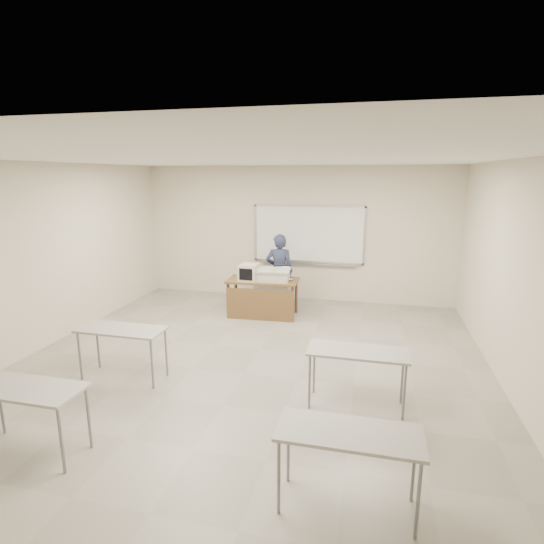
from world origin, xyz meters
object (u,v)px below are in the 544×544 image
(laptop, at_px, (284,276))
(whiteboard, at_px, (309,235))
(keyboard, at_px, (263,269))
(presenter, at_px, (279,271))
(instructor_desk, at_px, (261,291))
(mouse, at_px, (290,279))
(podium, at_px, (272,293))
(crt_monitor, at_px, (249,272))

(laptop, bearing_deg, whiteboard, 53.97)
(keyboard, height_order, presenter, presenter)
(instructor_desk, bearing_deg, whiteboard, 61.58)
(whiteboard, bearing_deg, instructor_desk, -115.32)
(mouse, bearing_deg, podium, 178.03)
(presenter, bearing_deg, podium, 82.80)
(mouse, distance_m, presenter, 0.66)
(whiteboard, xyz_separation_m, keyboard, (-0.65, -1.51, -0.49))
(presenter, bearing_deg, laptop, 106.53)
(whiteboard, bearing_deg, crt_monitor, -122.48)
(podium, xyz_separation_m, presenter, (0.00, 0.64, 0.30))
(instructor_desk, bearing_deg, keyboard, -37.97)
(presenter, bearing_deg, whiteboard, -129.99)
(whiteboard, distance_m, laptop, 1.42)
(crt_monitor, xyz_separation_m, keyboard, (0.30, -0.02, 0.08))
(laptop, bearing_deg, crt_monitor, -178.74)
(crt_monitor, height_order, presenter, presenter)
(podium, xyz_separation_m, keyboard, (-0.15, -0.12, 0.50))
(keyboard, bearing_deg, crt_monitor, -178.60)
(crt_monitor, height_order, keyboard, crt_monitor)
(crt_monitor, height_order, mouse, crt_monitor)
(instructor_desk, height_order, mouse, mouse)
(instructor_desk, relative_size, mouse, 13.51)
(podium, height_order, crt_monitor, crt_monitor)
(mouse, bearing_deg, presenter, 107.45)
(presenter, bearing_deg, instructor_desk, 67.37)
(keyboard, bearing_deg, mouse, 26.92)
(laptop, bearing_deg, mouse, -57.48)
(crt_monitor, bearing_deg, presenter, 60.40)
(whiteboard, distance_m, crt_monitor, 1.86)
(podium, xyz_separation_m, laptop, (0.20, 0.18, 0.32))
(laptop, bearing_deg, presenter, 91.21)
(whiteboard, height_order, presenter, whiteboard)
(instructor_desk, bearing_deg, laptop, 30.70)
(whiteboard, distance_m, podium, 1.78)
(whiteboard, distance_m, mouse, 1.50)
(podium, bearing_deg, presenter, 85.26)
(instructor_desk, bearing_deg, presenter, 71.08)
(instructor_desk, distance_m, presenter, 0.79)
(instructor_desk, xyz_separation_m, presenter, (0.20, 0.72, 0.26))
(mouse, bearing_deg, laptop, 130.40)
(presenter, bearing_deg, mouse, 114.88)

